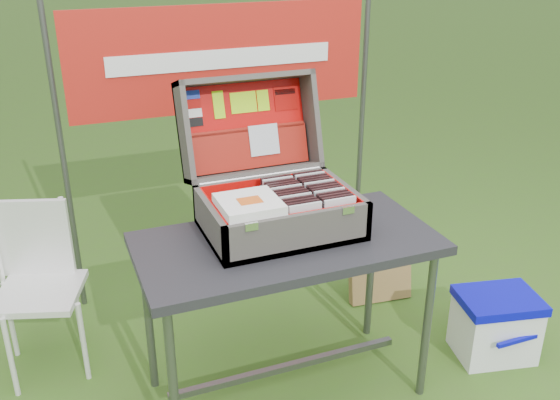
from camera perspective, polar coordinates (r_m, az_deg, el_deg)
name	(u,v)px	position (r m, az deg, el deg)	size (l,w,h in m)	color
ground	(302,389)	(2.96, 2.06, -16.90)	(80.00, 80.00, 0.00)	#3B5C20
table	(287,318)	(2.73, 0.60, -10.74)	(1.22, 0.61, 0.76)	black
table_top	(287,244)	(2.54, 0.64, -4.01)	(1.22, 0.61, 0.04)	black
table_leg_fl	(173,390)	(2.43, -9.71, -16.71)	(0.04, 0.04, 0.72)	#59595B
table_leg_fr	(427,325)	(2.79, 13.29, -11.09)	(0.04, 0.04, 0.72)	#59595B
table_leg_bl	(149,319)	(2.82, -11.93, -10.56)	(0.04, 0.04, 0.72)	#59595B
table_leg_br	(371,272)	(3.14, 8.29, -6.50)	(0.04, 0.04, 0.72)	#59595B
table_brace	(286,367)	(2.89, 0.58, -15.03)	(1.07, 0.03, 0.03)	#59595B
suitcase	(274,163)	(2.54, -0.53, 3.43)	(0.62, 0.60, 0.56)	#514E49
suitcase_base_bottom	(280,228)	(2.60, -0.03, -2.59)	(0.62, 0.44, 0.02)	#514E49
suitcase_base_wall_front	(300,234)	(2.40, 1.81, -3.12)	(0.62, 0.02, 0.17)	#514E49
suitcase_base_wall_back	(262,194)	(2.75, -1.63, 0.52)	(0.62, 0.02, 0.17)	#514E49
suitcase_base_wall_left	(210,224)	(2.49, -6.41, -2.22)	(0.02, 0.44, 0.17)	#514E49
suitcase_base_wall_right	(344,202)	(2.68, 5.88, -0.19)	(0.02, 0.44, 0.17)	#514E49
suitcase_liner_floor	(280,225)	(2.59, -0.03, -2.29)	(0.57, 0.39, 0.01)	red
suitcase_latch_left	(251,227)	(2.29, -2.63, -2.44)	(0.05, 0.01, 0.03)	silver
suitcase_latch_right	(348,210)	(2.43, 6.25, -0.91)	(0.05, 0.01, 0.03)	silver
suitcase_hinge	(261,176)	(2.73, -1.74, 2.22)	(0.02, 0.02, 0.56)	silver
suitcase_lid_back	(245,126)	(2.86, -3.24, 6.75)	(0.62, 0.44, 0.02)	#514E49
suitcase_lid_rim_far	(244,78)	(2.80, -3.30, 11.04)	(0.62, 0.02, 0.17)	#514E49
suitcase_lid_rim_near	(255,172)	(2.80, -2.31, 2.55)	(0.62, 0.02, 0.17)	#514E49
suitcase_lid_rim_left	(184,133)	(2.72, -8.76, 6.05)	(0.02, 0.44, 0.17)	#514E49
suitcase_lid_rim_right	(310,119)	(2.90, 2.81, 7.41)	(0.02, 0.44, 0.17)	#514E49
suitcase_lid_liner	(246,126)	(2.85, -3.14, 6.76)	(0.57, 0.39, 0.01)	red
suitcase_liner_wall_front	(298,229)	(2.40, 1.67, -2.71)	(0.57, 0.01, 0.14)	red
suitcase_liner_wall_back	(263,193)	(2.73, -1.52, 0.64)	(0.57, 0.01, 0.14)	red
suitcase_liner_wall_left	(214,221)	(2.48, -6.09, -1.92)	(0.01, 0.39, 0.14)	red
suitcase_liner_wall_right	(341,200)	(2.67, 5.60, 0.00)	(0.01, 0.39, 0.14)	red
suitcase_lid_pocket	(250,149)	(2.83, -2.79, 4.70)	(0.55, 0.18, 0.03)	maroon
suitcase_pocket_edge	(248,129)	(2.82, -2.96, 6.47)	(0.54, 0.02, 0.02)	maroon
suitcase_pocket_cd	(264,140)	(2.83, -1.48, 5.52)	(0.14, 0.14, 0.01)	silver
lid_sticker_cc_a	(193,95)	(2.78, -7.97, 9.52)	(0.06, 0.04, 0.00)	#1933B2
lid_sticker_cc_b	(194,104)	(2.78, -7.87, 8.70)	(0.06, 0.04, 0.00)	#A10601
lid_sticker_cc_c	(195,113)	(2.78, -7.76, 7.89)	(0.06, 0.04, 0.00)	white
lid_sticker_cc_d	(196,122)	(2.78, -7.66, 7.07)	(0.06, 0.04, 0.00)	black
lid_card_neon_tall	(219,105)	(2.81, -5.62, 8.65)	(0.05, 0.12, 0.00)	#A7EC0B
lid_card_neon_main	(244,102)	(2.84, -3.36, 8.90)	(0.12, 0.09, 0.00)	#A7EC0B
lid_card_neon_small	(263,100)	(2.87, -1.56, 9.09)	(0.06, 0.09, 0.00)	#A7EC0B
lid_sticker_band	(286,98)	(2.91, 0.51, 9.29)	(0.11, 0.11, 0.00)	#A10601
lid_sticker_band_bar	(285,92)	(2.91, 0.45, 9.88)	(0.10, 0.02, 0.00)	black
cd_left_0	(305,222)	(2.43, 2.31, -2.06)	(0.14, 0.01, 0.16)	silver
cd_left_1	(303,220)	(2.45, 2.08, -1.83)	(0.14, 0.01, 0.16)	black
cd_left_2	(300,217)	(2.47, 1.86, -1.60)	(0.14, 0.01, 0.16)	black
cd_left_3	(298,215)	(2.49, 1.63, -1.38)	(0.14, 0.01, 0.16)	black
cd_left_4	(295,213)	(2.51, 1.42, -1.16)	(0.14, 0.01, 0.16)	silver
cd_left_5	(293,210)	(2.53, 1.20, -0.95)	(0.14, 0.01, 0.16)	black
cd_left_6	(291,208)	(2.55, 0.99, -0.74)	(0.14, 0.01, 0.16)	black
cd_left_7	(289,206)	(2.57, 0.78, -0.53)	(0.14, 0.01, 0.16)	black
cd_left_8	(286,204)	(2.59, 0.58, -0.33)	(0.14, 0.01, 0.16)	silver
cd_left_9	(284,201)	(2.61, 0.38, -0.12)	(0.14, 0.01, 0.16)	black
cd_left_10	(282,199)	(2.63, 0.18, 0.07)	(0.14, 0.01, 0.16)	black
cd_left_11	(280,197)	(2.65, -0.01, 0.27)	(0.14, 0.01, 0.16)	black
cd_left_12	(278,195)	(2.67, -0.20, 0.46)	(0.14, 0.01, 0.16)	silver
cd_left_13	(276,193)	(2.69, -0.39, 0.65)	(0.14, 0.01, 0.16)	black
cd_right_0	(339,216)	(2.49, 5.46, -1.50)	(0.14, 0.01, 0.16)	silver
cd_right_1	(337,214)	(2.51, 5.21, -1.28)	(0.14, 0.01, 0.16)	black
cd_right_2	(334,212)	(2.53, 4.96, -1.07)	(0.14, 0.01, 0.16)	black
cd_right_3	(331,209)	(2.55, 4.72, -0.86)	(0.14, 0.01, 0.16)	black
cd_right_4	(329,207)	(2.57, 4.49, -0.65)	(0.14, 0.01, 0.16)	silver
cd_right_5	(326,205)	(2.59, 4.25, -0.44)	(0.14, 0.01, 0.16)	black
cd_right_6	(324,203)	(2.61, 4.02, -0.24)	(0.14, 0.01, 0.16)	black
cd_right_7	(321,200)	(2.63, 3.80, -0.04)	(0.14, 0.01, 0.16)	black
cd_right_8	(319,198)	(2.65, 3.57, 0.16)	(0.14, 0.01, 0.16)	silver
cd_right_9	(316,196)	(2.67, 3.35, 0.35)	(0.14, 0.01, 0.16)	black
cd_right_10	(314,194)	(2.69, 3.14, 0.54)	(0.14, 0.01, 0.16)	black
cd_right_11	(312,192)	(2.71, 2.92, 0.73)	(0.14, 0.01, 0.16)	black
cd_right_12	(309,190)	(2.73, 2.71, 0.91)	(0.14, 0.01, 0.16)	silver
cd_right_13	(307,188)	(2.75, 2.51, 1.09)	(0.14, 0.01, 0.16)	black
songbook_0	(249,207)	(2.41, -2.84, -0.69)	(0.23, 0.23, 0.01)	white
songbook_1	(249,206)	(2.41, -2.85, -0.58)	(0.23, 0.23, 0.01)	white
songbook_2	(249,205)	(2.41, -2.85, -0.47)	(0.23, 0.23, 0.01)	white
songbook_3	(249,204)	(2.41, -2.85, -0.36)	(0.23, 0.23, 0.01)	white
songbook_4	(249,203)	(2.40, -2.85, -0.25)	(0.23, 0.23, 0.01)	white
songbook_5	(249,202)	(2.40, -2.86, -0.14)	(0.23, 0.23, 0.01)	white
songbook_6	(249,200)	(2.40, -2.86, -0.03)	(0.23, 0.23, 0.01)	white
songbook_graphic	(250,200)	(2.39, -2.78, -0.03)	(0.09, 0.07, 0.00)	#D85919
cooler	(495,325)	(3.24, 19.07, -10.77)	(0.37, 0.28, 0.33)	white
cooler_body	(494,329)	(3.25, 19.02, -11.10)	(0.35, 0.27, 0.28)	white
cooler_lid	(499,300)	(3.16, 19.41, -8.64)	(0.37, 0.28, 0.04)	#0708BD
cooler_handle	(517,341)	(3.14, 20.86, -11.92)	(0.22, 0.02, 0.02)	#0708BD
chair	(40,295)	(3.06, -21.13, -8.09)	(0.36, 0.40, 0.80)	silver
chair_seat	(39,293)	(3.05, -21.15, -7.95)	(0.36, 0.36, 0.03)	silver
chair_backrest	(31,238)	(3.11, -21.79, -3.24)	(0.36, 0.03, 0.38)	silver
chair_leg_fl	(11,358)	(3.04, -23.42, -13.08)	(0.02, 0.02, 0.41)	silver
chair_leg_fr	(83,342)	(3.03, -17.53, -12.26)	(0.02, 0.02, 0.41)	silver
chair_leg_bl	(11,320)	(3.30, -23.41, -10.02)	(0.02, 0.02, 0.41)	silver
chair_leg_br	(77,307)	(3.29, -18.04, -9.26)	(0.02, 0.02, 0.41)	silver
chair_upright_right	(66,234)	(3.11, -18.97, -2.97)	(0.02, 0.02, 0.38)	silver
cardboard_box	(380,269)	(3.53, 9.12, -6.23)	(0.35, 0.06, 0.37)	#A77F44
banner_post_left	(63,160)	(3.33, -19.19, 3.48)	(0.03, 0.03, 1.70)	#59595B
banner_post_right	(362,124)	(3.77, 7.47, 6.89)	(0.03, 0.03, 1.70)	#59595B
banner	(222,59)	(3.34, -5.28, 12.76)	(1.60, 0.01, 0.55)	#AC1B13
banner_text	(223,59)	(3.32, -5.22, 12.72)	(1.20, 0.00, 0.10)	white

